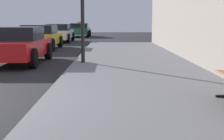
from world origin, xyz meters
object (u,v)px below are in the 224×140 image
at_px(car_red, 17,45).
at_px(car_yellow, 39,37).
at_px(car_green, 79,30).
at_px(car_white, 58,33).

xyz_separation_m(car_red, car_yellow, (-0.47, 6.03, 0.00)).
bearing_deg(car_yellow, car_red, 94.43).
relative_size(car_yellow, car_green, 0.99).
distance_m(car_white, car_green, 8.16).
distance_m(car_yellow, car_white, 6.35).
xyz_separation_m(car_yellow, car_green, (0.82, 14.47, 0.00)).
xyz_separation_m(car_red, car_green, (0.35, 20.50, 0.00)).
xyz_separation_m(car_white, car_green, (0.77, 8.13, 0.00)).
bearing_deg(car_green, car_red, 89.02).
height_order(car_yellow, car_white, same).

